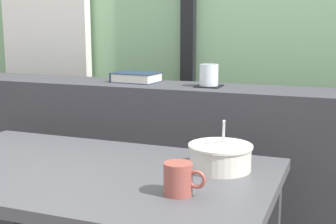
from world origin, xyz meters
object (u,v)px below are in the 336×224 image
at_px(juice_glass, 209,76).
at_px(ceramic_mug, 179,179).
at_px(coaster_square, 209,86).
at_px(closed_book, 136,77).
at_px(soup_bowl, 220,157).
at_px(breakfast_table, 85,201).

distance_m(juice_glass, ceramic_mug, 0.75).
bearing_deg(juice_glass, coaster_square, 0.00).
height_order(closed_book, soup_bowl, closed_book).
relative_size(coaster_square, soup_bowl, 0.51).
height_order(breakfast_table, soup_bowl, soup_bowl).
height_order(juice_glass, closed_book, juice_glass).
distance_m(coaster_square, ceramic_mug, 0.74).
xyz_separation_m(breakfast_table, juice_glass, (0.22, 0.61, 0.34)).
height_order(coaster_square, juice_glass, juice_glass).
distance_m(coaster_square, juice_glass, 0.04).
xyz_separation_m(juice_glass, soup_bowl, (0.17, -0.47, -0.19)).
distance_m(soup_bowl, ceramic_mug, 0.25).
xyz_separation_m(coaster_square, ceramic_mug, (0.13, -0.71, -0.15)).
relative_size(breakfast_table, coaster_square, 11.56).
relative_size(juice_glass, soup_bowl, 0.44).
bearing_deg(soup_bowl, closed_book, 135.52).
distance_m(coaster_square, closed_book, 0.34).
bearing_deg(coaster_square, ceramic_mug, -79.68).
relative_size(breakfast_table, ceramic_mug, 10.23).
relative_size(soup_bowl, ceramic_mug, 1.73).
distance_m(breakfast_table, coaster_square, 0.71).
bearing_deg(closed_book, coaster_square, -6.29).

